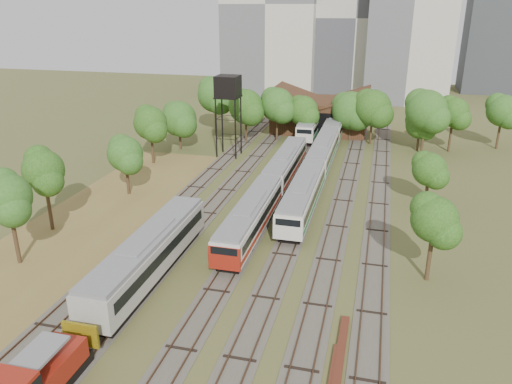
# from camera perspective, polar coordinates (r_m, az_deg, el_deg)

# --- Properties ---
(ground) EXTENTS (240.00, 240.00, 0.00)m
(ground) POSITION_cam_1_polar(r_m,az_deg,el_deg) (37.20, -3.14, -14.20)
(ground) COLOR #475123
(ground) RESTS_ON ground
(dry_grass_patch) EXTENTS (14.00, 60.00, 0.04)m
(dry_grass_patch) POSITION_cam_1_polar(r_m,az_deg,el_deg) (50.73, -20.21, -5.39)
(dry_grass_patch) COLOR brown
(dry_grass_patch) RESTS_ON ground
(tracks) EXTENTS (24.60, 80.00, 0.19)m
(tracks) POSITION_cam_1_polar(r_m,az_deg,el_deg) (58.89, 3.45, -0.39)
(tracks) COLOR #4C473D
(tracks) RESTS_ON ground
(railcar_red_set) EXTENTS (2.73, 34.58, 3.37)m
(railcar_red_set) POSITION_cam_1_polar(r_m,az_deg,el_deg) (56.27, 1.68, 0.51)
(railcar_red_set) COLOR black
(railcar_red_set) RESTS_ON ground
(railcar_green_set) EXTENTS (2.81, 52.08, 3.47)m
(railcar_green_set) POSITION_cam_1_polar(r_m,az_deg,el_deg) (70.09, 7.67, 4.51)
(railcar_green_set) COLOR black
(railcar_green_set) RESTS_ON ground
(railcar_rear) EXTENTS (2.82, 16.08, 3.48)m
(railcar_rear) POSITION_cam_1_polar(r_m,az_deg,el_deg) (86.26, 6.36, 7.66)
(railcar_rear) COLOR black
(railcar_rear) RESTS_ON ground
(old_grey_coach) EXTENTS (3.03, 18.00, 3.75)m
(old_grey_coach) POSITION_cam_1_polar(r_m,az_deg,el_deg) (41.99, -12.11, -7.02)
(old_grey_coach) COLOR black
(old_grey_coach) RESTS_ON ground
(water_tower) EXTENTS (3.38, 3.38, 11.70)m
(water_tower) POSITION_cam_1_polar(r_m,az_deg,el_deg) (72.43, -3.23, 11.71)
(water_tower) COLOR black
(water_tower) RESTS_ON ground
(rail_pile_far) EXTENTS (0.56, 8.91, 0.29)m
(rail_pile_far) POSITION_cam_1_polar(r_m,az_deg,el_deg) (33.91, 9.56, -18.18)
(rail_pile_far) COLOR #5E291A
(rail_pile_far) RESTS_ON ground
(maintenance_shed) EXTENTS (16.45, 11.55, 7.58)m
(maintenance_shed) POSITION_cam_1_polar(r_m,az_deg,el_deg) (89.49, 7.38, 8.80)
(maintenance_shed) COLOR #372414
(maintenance_shed) RESTS_ON ground
(tree_band_left) EXTENTS (6.78, 55.05, 8.27)m
(tree_band_left) POSITION_cam_1_polar(r_m,az_deg,el_deg) (60.28, -16.11, 4.53)
(tree_band_left) COLOR #382616
(tree_band_left) RESTS_ON ground
(tree_band_far) EXTENTS (51.01, 11.22, 9.56)m
(tree_band_far) POSITION_cam_1_polar(r_m,az_deg,el_deg) (81.15, 9.06, 9.58)
(tree_band_far) COLOR #382616
(tree_band_far) RESTS_ON ground
(tree_band_right) EXTENTS (5.02, 43.67, 7.26)m
(tree_band_right) POSITION_cam_1_polar(r_m,az_deg,el_deg) (62.45, 18.78, 4.08)
(tree_band_right) COLOR #382616
(tree_band_right) RESTS_ON ground
(tower_left) EXTENTS (22.00, 16.00, 42.00)m
(tower_left) POSITION_cam_1_polar(r_m,az_deg,el_deg) (126.97, 1.93, 20.69)
(tower_left) COLOR beige
(tower_left) RESTS_ON ground
(tower_centre) EXTENTS (20.00, 18.00, 36.00)m
(tower_centre) POSITION_cam_1_polar(r_m,az_deg,el_deg) (129.23, 11.63, 18.98)
(tower_centre) COLOR #B9B7A8
(tower_centre) RESTS_ON ground
(tower_far_right) EXTENTS (12.00, 12.00, 28.00)m
(tower_far_right) POSITION_cam_1_polar(r_m,az_deg,el_deg) (141.32, 25.32, 15.99)
(tower_far_right) COLOR #393C40
(tower_far_right) RESTS_ON ground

